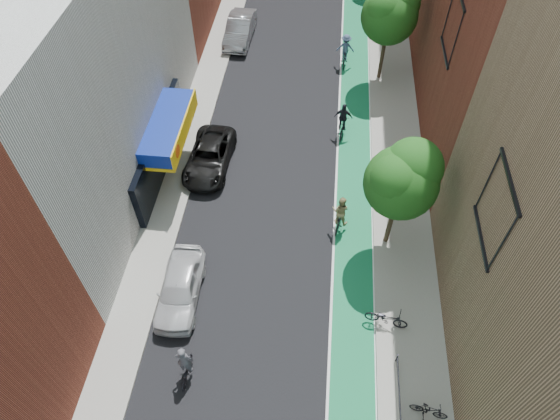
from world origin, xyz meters
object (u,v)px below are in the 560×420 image
(cyclist_lane_mid, at_px, (343,123))
(cyclist_lane_far, at_px, (345,51))
(cyclist_lane_near, at_px, (340,215))
(parked_car_silver, at_px, (240,29))
(parked_car_white, at_px, (180,288))
(parked_car_black, at_px, (209,157))
(cyclist_lead, at_px, (185,366))

(cyclist_lane_mid, distance_m, cyclist_lane_far, 7.49)
(cyclist_lane_far, bearing_deg, cyclist_lane_near, 92.32)
(cyclist_lane_mid, bearing_deg, parked_car_silver, -45.47)
(parked_car_silver, bearing_deg, parked_car_white, -86.37)
(cyclist_lane_far, bearing_deg, parked_car_silver, -15.12)
(parked_car_black, distance_m, parked_car_silver, 13.45)
(cyclist_lead, xyz_separation_m, cyclist_lane_mid, (6.08, 15.81, 0.05))
(cyclist_lead, xyz_separation_m, cyclist_lane_near, (6.08, 8.54, 0.18))
(parked_car_white, height_order, cyclist_lead, cyclist_lead)
(parked_car_black, bearing_deg, cyclist_lane_near, -24.34)
(parked_car_black, distance_m, cyclist_lane_mid, 8.28)
(parked_car_white, relative_size, cyclist_lane_mid, 2.06)
(cyclist_lead, bearing_deg, parked_car_silver, -85.72)
(parked_car_black, relative_size, cyclist_lane_near, 2.33)
(cyclist_lane_near, bearing_deg, cyclist_lane_far, -77.16)
(parked_car_black, bearing_deg, cyclist_lane_mid, 27.42)
(parked_car_silver, distance_m, cyclist_lane_far, 8.18)
(cyclist_lane_near, bearing_deg, parked_car_black, -13.79)
(parked_car_white, bearing_deg, cyclist_lane_mid, 57.87)
(parked_car_black, relative_size, cyclist_lane_mid, 2.30)
(parked_car_white, bearing_deg, cyclist_lane_near, 32.76)
(cyclist_lane_near, bearing_deg, parked_car_white, 47.24)
(parked_car_silver, height_order, cyclist_lane_far, cyclist_lane_far)
(parked_car_white, relative_size, cyclist_lane_far, 2.01)
(cyclist_lane_far, bearing_deg, parked_car_white, 72.29)
(cyclist_lane_near, height_order, cyclist_lane_mid, cyclist_lane_mid)
(cyclist_lane_mid, bearing_deg, parked_car_black, 31.54)
(cyclist_lead, height_order, cyclist_lane_far, cyclist_lane_far)
(cyclist_lane_near, relative_size, cyclist_lane_far, 0.96)
(cyclist_lane_mid, bearing_deg, cyclist_lane_far, -83.60)
(cyclist_lane_near, bearing_deg, cyclist_lane_mid, -77.16)
(parked_car_black, distance_m, cyclist_lane_near, 8.38)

